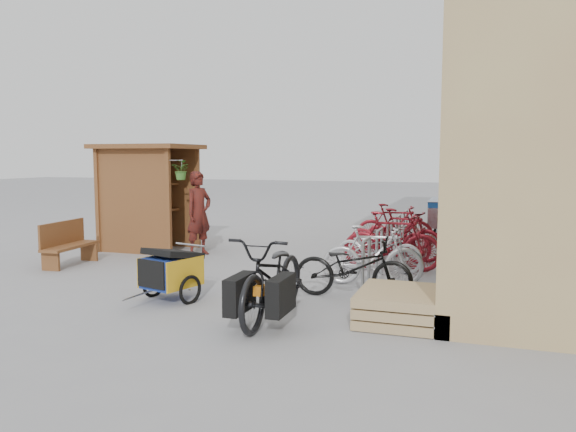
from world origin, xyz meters
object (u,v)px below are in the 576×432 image
(child_trailer, at_px, (171,270))
(bike_6, at_px, (399,232))
(bench, at_px, (67,243))
(bike_7, at_px, (394,227))
(person_kiosk, at_px, (199,213))
(bike_2, at_px, (379,248))
(cargo_bike, at_px, (273,277))
(bike_5, at_px, (402,235))
(bike_3, at_px, (392,241))
(pallet_stack, at_px, (399,306))
(bike_0, at_px, (353,267))
(bike_4, at_px, (389,237))
(shopping_carts, at_px, (442,214))
(kiosk, at_px, (145,182))
(bike_1, at_px, (373,255))

(child_trailer, height_order, bike_6, bike_6)
(bench, bearing_deg, bike_7, 29.69)
(child_trailer, distance_m, bike_7, 6.23)
(person_kiosk, height_order, bike_2, person_kiosk)
(cargo_bike, xyz_separation_m, bike_5, (1.02, 4.89, -0.03))
(bike_2, height_order, bike_3, bike_3)
(pallet_stack, relative_size, bike_0, 0.67)
(pallet_stack, xyz_separation_m, bike_3, (-0.58, 3.29, 0.34))
(bike_3, relative_size, bike_4, 1.00)
(bench, bearing_deg, shopping_carts, 39.27)
(bike_2, relative_size, bike_4, 0.90)
(kiosk, xyz_separation_m, child_trailer, (2.93, -3.84, -1.10))
(bench, height_order, bike_7, bike_7)
(shopping_carts, height_order, bike_5, bike_5)
(pallet_stack, height_order, child_trailer, child_trailer)
(bike_3, relative_size, bike_6, 1.13)
(kiosk, height_order, person_kiosk, kiosk)
(bench, xyz_separation_m, bike_1, (5.98, 0.22, 0.06))
(pallet_stack, height_order, bike_0, bike_0)
(person_kiosk, distance_m, bike_2, 4.04)
(bike_2, height_order, bike_7, bike_7)
(child_trailer, xyz_separation_m, cargo_bike, (1.79, -0.46, 0.11))
(kiosk, height_order, pallet_stack, kiosk)
(bike_3, relative_size, bike_5, 1.04)
(kiosk, distance_m, bike_7, 5.80)
(bike_2, relative_size, bike_5, 0.94)
(bike_7, bearing_deg, shopping_carts, -27.05)
(bike_1, bearing_deg, bike_7, -7.47)
(kiosk, bearing_deg, bike_1, -18.98)
(child_trailer, height_order, bike_2, bike_2)
(pallet_stack, bearing_deg, bike_6, 97.73)
(bike_1, relative_size, bike_2, 1.01)
(bike_3, bearing_deg, bench, 104.11)
(bike_1, xyz_separation_m, bike_4, (-0.09, 2.38, -0.02))
(bike_4, bearing_deg, bench, 130.81)
(bike_5, bearing_deg, bike_1, -165.28)
(bench, bearing_deg, cargo_bike, -28.04)
(cargo_bike, bearing_deg, pallet_stack, 14.88)
(bike_5, bearing_deg, bike_3, -164.02)
(kiosk, xyz_separation_m, bike_0, (5.45, -2.85, -1.08))
(bike_2, relative_size, bike_6, 1.01)
(cargo_bike, bearing_deg, bike_4, 80.20)
(bench, xyz_separation_m, shopping_carts, (6.67, 6.53, 0.16))
(kiosk, distance_m, bike_0, 6.25)
(bike_1, relative_size, bike_3, 0.91)
(pallet_stack, relative_size, person_kiosk, 0.66)
(person_kiosk, height_order, bike_6, person_kiosk)
(bench, distance_m, bike_5, 6.71)
(shopping_carts, xyz_separation_m, bike_5, (-0.54, -3.80, -0.07))
(kiosk, relative_size, shopping_carts, 1.09)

